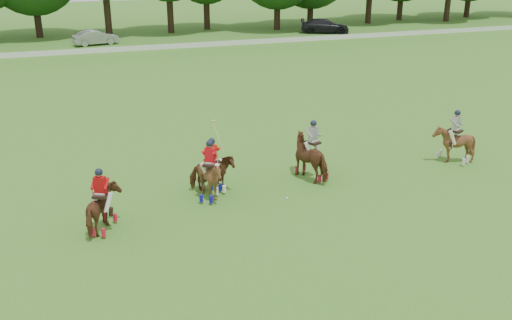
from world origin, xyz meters
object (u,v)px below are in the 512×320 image
object	(u,v)px
car_right	(325,26)
polo_red_c	(211,178)
car_mid	(96,38)
polo_red_b	(213,173)
polo_stripe_b	(454,143)
polo_stripe_a	(312,157)
polo_red_a	(103,209)
polo_ball	(287,198)

from	to	relation	value
car_right	polo_red_c	bearing A→B (deg)	172.17
car_right	car_mid	bearing A→B (deg)	113.35
car_right	polo_red_b	size ratio (longest dim) A/B	1.94
polo_red_c	polo_stripe_b	size ratio (longest dim) A/B	0.97
polo_stripe_a	polo_stripe_b	xyz separation A→B (m)	(6.63, -0.36, -0.05)
car_mid	polo_red_a	world-z (taller)	polo_red_a
polo_red_a	polo_red_b	size ratio (longest dim) A/B	0.82
car_mid	polo_stripe_b	world-z (taller)	polo_stripe_b
car_mid	polo_ball	distance (m)	39.38
car_mid	polo_red_b	world-z (taller)	polo_red_b
car_right	polo_red_a	bearing A→B (deg)	168.85
polo_red_b	polo_stripe_a	xyz separation A→B (m)	(4.20, -0.03, 0.15)
polo_red_a	polo_red_c	xyz separation A→B (m)	(4.07, 1.36, 0.03)
car_mid	polo_red_b	distance (m)	37.51
polo_stripe_a	polo_red_a	bearing A→B (deg)	-167.09
polo_red_a	polo_ball	distance (m)	6.78
polo_red_c	car_mid	bearing A→B (deg)	91.84
polo_red_c	polo_ball	distance (m)	2.98
polo_red_a	polo_stripe_a	xyz separation A→B (m)	(8.51, 1.95, 0.11)
polo_red_a	polo_red_c	bearing A→B (deg)	18.52
polo_red_b	polo_ball	bearing A→B (deg)	-35.15
car_mid	polo_red_c	bearing A→B (deg)	169.22
car_mid	polo_red_c	distance (m)	38.12
polo_red_c	polo_stripe_b	world-z (taller)	polo_stripe_b
car_right	polo_stripe_b	world-z (taller)	polo_stripe_b
polo_red_c	polo_ball	size ratio (longest dim) A/B	25.58
car_right	polo_red_b	xyz separation A→B (m)	(-22.81, -37.48, -0.00)
polo_red_b	polo_stripe_a	bearing A→B (deg)	-0.45
car_right	polo_stripe_a	world-z (taller)	polo_stripe_a
polo_stripe_b	car_right	bearing A→B (deg)	72.44
car_right	polo_stripe_b	bearing A→B (deg)	-174.21
polo_ball	polo_red_b	bearing A→B (deg)	144.85
polo_stripe_b	polo_ball	xyz separation A→B (m)	(-8.41, -1.32, -0.82)
car_right	polo_ball	world-z (taller)	car_right
polo_red_a	car_mid	bearing A→B (deg)	85.87
polo_red_a	polo_red_b	xyz separation A→B (m)	(4.31, 1.98, -0.04)
polo_red_b	car_mid	bearing A→B (deg)	92.24
polo_red_a	polo_stripe_b	world-z (taller)	polo_stripe_b
polo_red_a	polo_red_c	world-z (taller)	polo_red_c
polo_ball	polo_stripe_a	bearing A→B (deg)	43.27
polo_red_b	polo_ball	distance (m)	3.05
car_mid	polo_ball	size ratio (longest dim) A/B	47.28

